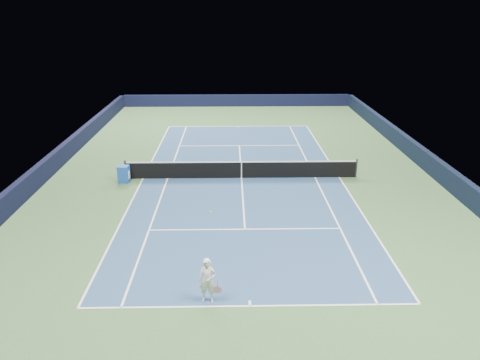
{
  "coord_description": "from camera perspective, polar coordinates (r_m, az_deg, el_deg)",
  "views": [
    {
      "loc": [
        -0.57,
        -24.47,
        9.03
      ],
      "look_at": [
        -0.14,
        -3.0,
        1.0
      ],
      "focal_mm": 35.0,
      "sensor_mm": 36.0,
      "label": 1
    }
  ],
  "objects": [
    {
      "name": "ground",
      "position": [
        26.09,
        0.18,
        0.25
      ],
      "size": [
        40.0,
        40.0,
        0.0
      ],
      "primitive_type": "plane",
      "color": "#36562F",
      "rests_on": "ground"
    },
    {
      "name": "wall_far",
      "position": [
        45.1,
        -0.41,
        9.67
      ],
      "size": [
        22.0,
        0.35,
        1.1
      ],
      "primitive_type": "cube",
      "color": "black",
      "rests_on": "ground"
    },
    {
      "name": "wall_right",
      "position": [
        28.29,
        22.68,
        1.43
      ],
      "size": [
        0.35,
        40.0,
        1.1
      ],
      "primitive_type": "cube",
      "color": "black",
      "rests_on": "ground"
    },
    {
      "name": "wall_left",
      "position": [
        27.85,
        -22.69,
        1.14
      ],
      "size": [
        0.35,
        40.0,
        1.1
      ],
      "primitive_type": "cube",
      "color": "black",
      "rests_on": "ground"
    },
    {
      "name": "court_surface",
      "position": [
        26.09,
        0.18,
        0.26
      ],
      "size": [
        10.97,
        23.77,
        0.01
      ],
      "primitive_type": "cube",
      "color": "navy",
      "rests_on": "ground"
    },
    {
      "name": "baseline_far",
      "position": [
        37.46,
        -0.24,
        6.57
      ],
      "size": [
        10.97,
        0.08,
        0.0
      ],
      "primitive_type": "cube",
      "color": "white",
      "rests_on": "ground"
    },
    {
      "name": "baseline_near",
      "position": [
        15.49,
        1.23,
        -15.11
      ],
      "size": [
        10.97,
        0.08,
        0.0
      ],
      "primitive_type": "cube",
      "color": "white",
      "rests_on": "ground"
    },
    {
      "name": "sideline_doubles_right",
      "position": [
        26.77,
        12.0,
        0.35
      ],
      "size": [
        0.08,
        23.77,
        0.0
      ],
      "primitive_type": "cube",
      "color": "white",
      "rests_on": "ground"
    },
    {
      "name": "sideline_doubles_left",
      "position": [
        26.54,
        -11.74,
        0.18
      ],
      "size": [
        0.08,
        23.77,
        0.0
      ],
      "primitive_type": "cube",
      "color": "white",
      "rests_on": "ground"
    },
    {
      "name": "sideline_singles_right",
      "position": [
        26.5,
        9.11,
        0.33
      ],
      "size": [
        0.08,
        23.77,
        0.0
      ],
      "primitive_type": "cube",
      "color": "white",
      "rests_on": "ground"
    },
    {
      "name": "sideline_singles_left",
      "position": [
        26.32,
        -8.81,
        0.21
      ],
      "size": [
        0.08,
        23.77,
        0.0
      ],
      "primitive_type": "cube",
      "color": "white",
      "rests_on": "ground"
    },
    {
      "name": "service_line_far",
      "position": [
        32.16,
        -0.08,
        4.22
      ],
      "size": [
        8.23,
        0.08,
        0.0
      ],
      "primitive_type": "cube",
      "color": "white",
      "rests_on": "ground"
    },
    {
      "name": "service_line_near",
      "position": [
        20.2,
        0.6,
        -6.02
      ],
      "size": [
        8.23,
        0.08,
        0.0
      ],
      "primitive_type": "cube",
      "color": "white",
      "rests_on": "ground"
    },
    {
      "name": "center_service_line",
      "position": [
        26.09,
        0.18,
        0.27
      ],
      "size": [
        0.08,
        12.8,
        0.0
      ],
      "primitive_type": "cube",
      "color": "white",
      "rests_on": "ground"
    },
    {
      "name": "center_mark_far",
      "position": [
        37.32,
        -0.24,
        6.51
      ],
      "size": [
        0.08,
        0.3,
        0.0
      ],
      "primitive_type": "cube",
      "color": "white",
      "rests_on": "ground"
    },
    {
      "name": "center_mark_near",
      "position": [
        15.62,
        1.21,
        -14.79
      ],
      "size": [
        0.08,
        0.3,
        0.0
      ],
      "primitive_type": "cube",
      "color": "white",
      "rests_on": "ground"
    },
    {
      "name": "tennis_net",
      "position": [
        25.92,
        0.18,
        1.3
      ],
      "size": [
        12.9,
        0.1,
        1.07
      ],
      "color": "black",
      "rests_on": "ground"
    },
    {
      "name": "sponsor_cube",
      "position": [
        26.09,
        -13.98,
        0.7
      ],
      "size": [
        0.61,
        0.57,
        0.93
      ],
      "color": "#1D4DAF",
      "rests_on": "ground"
    },
    {
      "name": "tennis_player",
      "position": [
        15.34,
        -3.96,
        -12.13
      ],
      "size": [
        0.75,
        1.24,
        2.74
      ],
      "color": "silver",
      "rests_on": "ground"
    }
  ]
}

